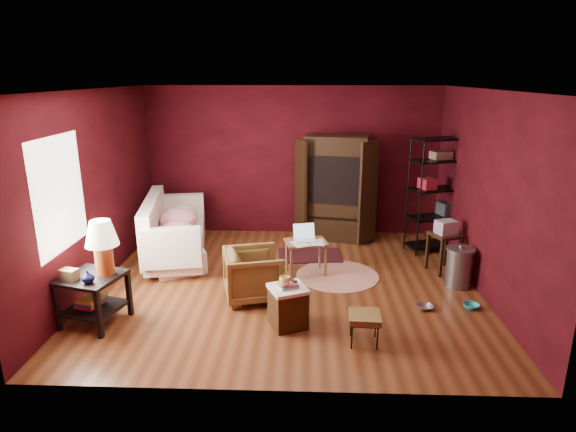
% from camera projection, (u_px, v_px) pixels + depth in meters
% --- Properties ---
extents(room, '(5.54, 5.04, 2.84)m').
position_uv_depth(room, '(285.00, 193.00, 6.72)').
color(room, brown).
rests_on(room, ground).
extents(sofa, '(1.23, 1.97, 0.74)m').
position_uv_depth(sofa, '(175.00, 237.00, 8.08)').
color(sofa, white).
rests_on(sofa, ground).
extents(armchair, '(0.86, 0.90, 0.77)m').
position_uv_depth(armchair, '(253.00, 272.00, 6.60)').
color(armchair, black).
rests_on(armchair, ground).
extents(pet_bowl_steel, '(0.22, 0.08, 0.21)m').
position_uv_depth(pet_bowl_steel, '(425.00, 302.00, 6.36)').
color(pet_bowl_steel, '#AFB1B6').
rests_on(pet_bowl_steel, ground).
extents(pet_bowl_turquoise, '(0.22, 0.14, 0.21)m').
position_uv_depth(pet_bowl_turquoise, '(472.00, 301.00, 6.37)').
color(pet_bowl_turquoise, teal).
rests_on(pet_bowl_turquoise, ground).
extents(vase, '(0.16, 0.17, 0.15)m').
position_uv_depth(vase, '(88.00, 277.00, 5.65)').
color(vase, '#0C103E').
rests_on(vase, side_table).
extents(mug, '(0.14, 0.11, 0.13)m').
position_uv_depth(mug, '(285.00, 280.00, 5.73)').
color(mug, '#E8CE71').
rests_on(mug, hamper).
extents(side_table, '(0.81, 0.81, 1.32)m').
position_uv_depth(side_table, '(97.00, 263.00, 5.86)').
color(side_table, black).
rests_on(side_table, ground).
extents(sofa_cushions, '(1.30, 2.38, 0.95)m').
position_uv_depth(sofa_cushions, '(172.00, 232.00, 8.05)').
color(sofa_cushions, white).
rests_on(sofa_cushions, sofa).
extents(hamper, '(0.56, 0.56, 0.60)m').
position_uv_depth(hamper, '(288.00, 306.00, 5.89)').
color(hamper, '#44270F').
rests_on(hamper, ground).
extents(footstool, '(0.38, 0.38, 0.37)m').
position_uv_depth(footstool, '(365.00, 318.00, 5.50)').
color(footstool, black).
rests_on(footstool, ground).
extents(rug_round, '(1.39, 1.39, 0.01)m').
position_uv_depth(rug_round, '(337.00, 275.00, 7.43)').
color(rug_round, beige).
rests_on(rug_round, ground).
extents(rug_oriental, '(1.11, 0.78, 0.01)m').
position_uv_depth(rug_oriental, '(310.00, 255.00, 8.24)').
color(rug_oriental, '#4E141B').
rests_on(rug_oriental, ground).
extents(laptop_desk, '(0.71, 0.60, 0.77)m').
position_uv_depth(laptop_desk, '(306.00, 244.00, 7.40)').
color(laptop_desk, brown).
rests_on(laptop_desk, ground).
extents(tv_armoire, '(1.50, 0.98, 1.94)m').
position_uv_depth(tv_armoire, '(336.00, 186.00, 8.86)').
color(tv_armoire, black).
rests_on(tv_armoire, ground).
extents(wire_shelving, '(1.06, 0.72, 1.99)m').
position_uv_depth(wire_shelving, '(439.00, 190.00, 8.24)').
color(wire_shelving, black).
rests_on(wire_shelving, ground).
extents(small_stand, '(0.54, 0.54, 0.83)m').
position_uv_depth(small_stand, '(446.00, 234.00, 7.45)').
color(small_stand, black).
rests_on(small_stand, ground).
extents(trash_can, '(0.44, 0.44, 0.64)m').
position_uv_depth(trash_can, '(459.00, 267.00, 6.99)').
color(trash_can, gray).
rests_on(trash_can, ground).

